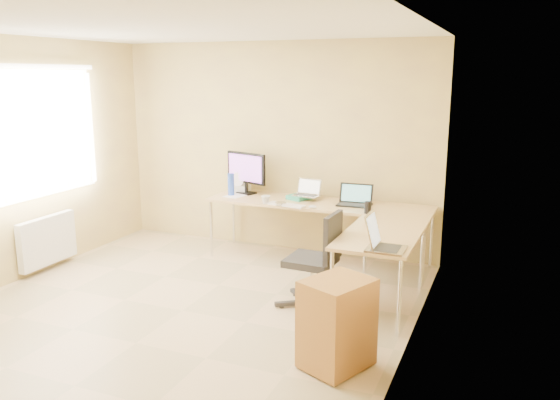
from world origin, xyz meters
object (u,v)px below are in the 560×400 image
at_px(desk_return, 380,270).
at_px(cabinet, 337,323).
at_px(laptop_center, 307,188).
at_px(keyboard, 286,205).
at_px(desk_main, 318,232).
at_px(mug, 266,200).
at_px(water_bottle, 231,184).
at_px(office_chair, 311,256).
at_px(monitor, 246,173).
at_px(laptop_return, 387,236).
at_px(laptop_black, 355,195).
at_px(desk_fan, 240,183).

xyz_separation_m(desk_return, cabinet, (-0.04, -1.30, -0.01)).
bearing_deg(laptop_center, keyboard, -100.57).
bearing_deg(cabinet, desk_main, 136.27).
xyz_separation_m(mug, cabinet, (1.48, -2.00, -0.42)).
distance_m(mug, water_bottle, 0.64).
height_order(keyboard, office_chair, office_chair).
height_order(monitor, water_bottle, monitor).
bearing_deg(water_bottle, cabinet, -47.54).
height_order(laptop_return, office_chair, laptop_return).
bearing_deg(cabinet, mug, 150.59).
bearing_deg(water_bottle, laptop_center, 6.92).
bearing_deg(office_chair, desk_return, 25.76).
distance_m(monitor, laptop_black, 1.44).
height_order(keyboard, laptop_return, laptop_return).
bearing_deg(cabinet, desk_fan, 153.65).
relative_size(desk_main, laptop_center, 8.73).
bearing_deg(cabinet, office_chair, 143.32).
height_order(laptop_black, office_chair, office_chair).
distance_m(monitor, office_chair, 2.01).
distance_m(desk_main, laptop_center, 0.55).
bearing_deg(keyboard, desk_main, 56.34).
xyz_separation_m(laptop_black, keyboard, (-0.71, -0.31, -0.11)).
bearing_deg(laptop_return, water_bottle, 57.18).
relative_size(keyboard, water_bottle, 1.64).
bearing_deg(water_bottle, keyboard, -16.81).
relative_size(desk_return, laptop_center, 4.28).
bearing_deg(cabinet, keyboard, 145.49).
bearing_deg(keyboard, cabinet, -48.60).
height_order(laptop_black, cabinet, laptop_black).
bearing_deg(desk_main, desk_return, -45.73).
relative_size(laptop_return, office_chair, 0.40).
distance_m(monitor, laptop_return, 2.69).
xyz_separation_m(desk_return, keyboard, (-1.26, 0.70, 0.38)).
distance_m(desk_main, office_chair, 1.32).
height_order(laptop_return, cabinet, laptop_return).
relative_size(desk_main, desk_fan, 11.03).
relative_size(desk_main, laptop_black, 6.90).
bearing_deg(laptop_black, cabinet, -80.74).
relative_size(monitor, desk_fan, 2.54).
height_order(water_bottle, office_chair, water_bottle).
height_order(desk_fan, office_chair, office_chair).
distance_m(laptop_center, mug, 0.53).
distance_m(laptop_center, office_chair, 1.49).
xyz_separation_m(desk_main, water_bottle, (-1.13, -0.04, 0.50)).
distance_m(laptop_center, laptop_black, 0.60).
xyz_separation_m(laptop_black, desk_fan, (-1.56, 0.18, -0.00)).
bearing_deg(mug, water_bottle, 156.44).
distance_m(monitor, desk_fan, 0.20).
height_order(laptop_center, office_chair, same).
xyz_separation_m(laptop_center, laptop_black, (0.60, -0.06, -0.03)).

